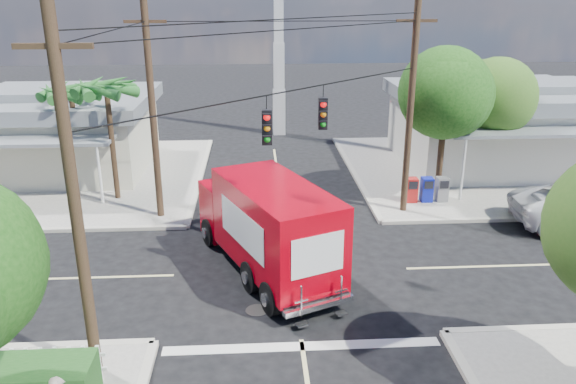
{
  "coord_description": "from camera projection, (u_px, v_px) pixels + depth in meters",
  "views": [
    {
      "loc": [
        -1.17,
        -17.13,
        9.01
      ],
      "look_at": [
        0.0,
        2.0,
        2.2
      ],
      "focal_mm": 35.0,
      "sensor_mm": 36.0,
      "label": 1
    }
  ],
  "objects": [
    {
      "name": "ground",
      "position": [
        292.0,
        272.0,
        19.2
      ],
      "size": [
        120.0,
        120.0,
        0.0
      ],
      "primitive_type": "plane",
      "color": "black",
      "rests_on": "ground"
    },
    {
      "name": "sidewalk_ne",
      "position": [
        480.0,
        170.0,
        30.03
      ],
      "size": [
        14.12,
        14.12,
        0.14
      ],
      "color": "gray",
      "rests_on": "ground"
    },
    {
      "name": "sidewalk_nw",
      "position": [
        66.0,
        178.0,
        28.78
      ],
      "size": [
        14.12,
        14.12,
        0.14
      ],
      "color": "gray",
      "rests_on": "ground"
    },
    {
      "name": "road_markings",
      "position": [
        295.0,
        294.0,
        17.81
      ],
      "size": [
        32.0,
        32.0,
        0.01
      ],
      "color": "beige",
      "rests_on": "ground"
    },
    {
      "name": "building_ne",
      "position": [
        507.0,
        124.0,
        30.39
      ],
      "size": [
        11.8,
        10.2,
        4.5
      ],
      "color": "beige",
      "rests_on": "sidewalk_ne"
    },
    {
      "name": "building_nw",
      "position": [
        48.0,
        130.0,
        29.49
      ],
      "size": [
        10.8,
        10.2,
        4.3
      ],
      "color": "beige",
      "rests_on": "sidewalk_nw"
    },
    {
      "name": "radio_tower",
      "position": [
        279.0,
        48.0,
        36.15
      ],
      "size": [
        0.8,
        0.8,
        17.0
      ],
      "color": "silver",
      "rests_on": "ground"
    },
    {
      "name": "tree_ne_front",
      "position": [
        447.0,
        97.0,
        24.37
      ],
      "size": [
        4.21,
        4.14,
        6.66
      ],
      "color": "#422D1C",
      "rests_on": "sidewalk_ne"
    },
    {
      "name": "tree_ne_back",
      "position": [
        484.0,
        100.0,
        26.78
      ],
      "size": [
        3.77,
        3.66,
        5.82
      ],
      "color": "#422D1C",
      "rests_on": "sidewalk_ne"
    },
    {
      "name": "palm_nw_front",
      "position": [
        107.0,
        91.0,
        24.13
      ],
      "size": [
        3.01,
        3.08,
        5.59
      ],
      "color": "#422D1C",
      "rests_on": "sidewalk_nw"
    },
    {
      "name": "palm_nw_back",
      "position": [
        71.0,
        94.0,
        25.55
      ],
      "size": [
        3.01,
        3.08,
        5.19
      ],
      "color": "#422D1C",
      "rests_on": "sidewalk_nw"
    },
    {
      "name": "utility_poles",
      "position": [
        242.0,
        128.0,
        19.05
      ],
      "size": [
        12.0,
        10.68,
        9.0
      ],
      "color": "#473321",
      "rests_on": "ground"
    },
    {
      "name": "vending_boxes",
      "position": [
        427.0,
        189.0,
        25.17
      ],
      "size": [
        1.9,
        0.5,
        1.1
      ],
      "color": "#B11817",
      "rests_on": "sidewalk_ne"
    },
    {
      "name": "delivery_truck",
      "position": [
        267.0,
        226.0,
        18.77
      ],
      "size": [
        5.03,
        7.83,
        3.28
      ],
      "color": "black",
      "rests_on": "ground"
    }
  ]
}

